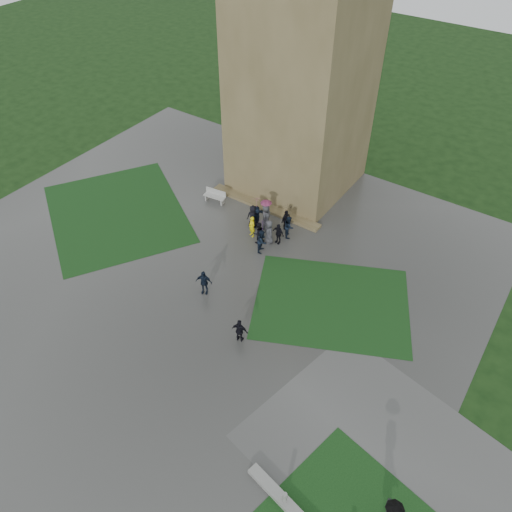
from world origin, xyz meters
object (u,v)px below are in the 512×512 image
Objects in this scene: pedestrian_mid at (204,282)px; bench at (215,196)px; pedestrian_near at (240,331)px; tower at (303,67)px.

bench is at bearing 100.92° from pedestrian_mid.
bench is at bearing -58.84° from pedestrian_near.
bench is (-3.52, -5.80, -8.48)m from tower.
pedestrian_mid is 4.28m from pedestrian_near.
bench is 1.08× the size of pedestrian_near.
pedestrian_mid reaches higher than pedestrian_near.
pedestrian_near is (3.91, -1.75, -0.06)m from pedestrian_mid.
pedestrian_mid is (5.24, -7.77, 0.35)m from bench.
pedestrian_mid is at bearing -82.78° from tower.
pedestrian_near is (9.15, -9.51, 0.30)m from bench.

